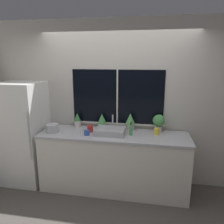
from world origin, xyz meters
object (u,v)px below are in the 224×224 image
Objects in this scene: kettle at (52,128)px; mug_blue at (87,133)px; mug_yellow at (156,131)px; potted_plant_far_right at (159,122)px; potted_plant_center_right at (130,121)px; soap_bottle at (131,130)px; refrigerator at (23,133)px; mug_red at (90,129)px; potted_plant_center_left at (102,121)px; potted_plant_far_left at (77,120)px; sink at (110,131)px.

mug_blue is at bearing -4.78° from kettle.
potted_plant_far_right is at bearing 77.61° from mug_yellow.
soap_bottle is (0.03, -0.25, -0.07)m from potted_plant_center_right.
refrigerator is 17.58× the size of mug_yellow.
potted_plant_center_right is 0.66m from mug_red.
potted_plant_center_left is at bearing 9.45° from refrigerator.
kettle is (0.59, -0.10, 0.16)m from refrigerator.
potted_plant_far_left is 0.96× the size of potted_plant_center_left.
potted_plant_center_right is (0.47, 0.00, 0.02)m from potted_plant_center_left.
sink is at bearing -1.01° from refrigerator.
potted_plant_far_left is 0.47m from mug_blue.
refrigerator reaches higher than mug_red.
potted_plant_center_left is at bearing -180.00° from potted_plant_center_right.
mug_blue is at bearing -169.22° from soap_bottle.
kettle is (-1.21, -0.32, -0.08)m from potted_plant_center_right.
potted_plant_center_left is 0.27m from mug_red.
kettle is (-0.74, -0.32, -0.06)m from potted_plant_center_left.
potted_plant_far_right reaches higher than soap_bottle.
mug_red is at bearing 173.85° from sink.
potted_plant_far_left is 1.33m from mug_yellow.
mug_blue is at bearing -91.66° from mug_red.
mug_red is at bearing -125.45° from potted_plant_center_left.
refrigerator reaches higher than sink.
soap_bottle is (1.83, -0.03, 0.17)m from refrigerator.
refrigerator is 0.94m from potted_plant_far_left.
potted_plant_far_left is 0.97m from soap_bottle.
potted_plant_far_right is at bearing 0.00° from potted_plant_center_left.
potted_plant_far_left is 1.23× the size of kettle.
refrigerator is 2.22m from mug_yellow.
mug_red is at bearing 176.87° from soap_bottle.
potted_plant_center_left reaches higher than mug_blue.
potted_plant_center_right is 1.41× the size of kettle.
refrigerator is 20.35× the size of mug_blue.
potted_plant_center_left is 0.47m from potted_plant_center_right.
potted_plant_far_left is 0.87× the size of potted_plant_center_right.
potted_plant_center_right is 1.35× the size of soap_bottle.
potted_plant_far_left is at bearing 180.00° from potted_plant_far_right.
soap_bottle is at bearing -3.13° from mug_red.
refrigerator is 6.13× the size of potted_plant_far_right.
soap_bottle reaches higher than mug_yellow.
mug_yellow is (1.32, -0.15, -0.08)m from potted_plant_far_left.
potted_plant_center_left is 1.28× the size of kettle.
potted_plant_center_left reaches higher than potted_plant_far_left.
potted_plant_far_right reaches higher than mug_yellow.
mug_blue is at bearing -149.30° from potted_plant_center_right.
potted_plant_center_left reaches higher than mug_red.
potted_plant_far_right is at bearing 30.40° from soap_bottle.
potted_plant_center_left is 0.92m from potted_plant_far_right.
kettle is (-1.63, -0.18, 0.02)m from mug_yellow.
potted_plant_far_left reaches higher than kettle.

